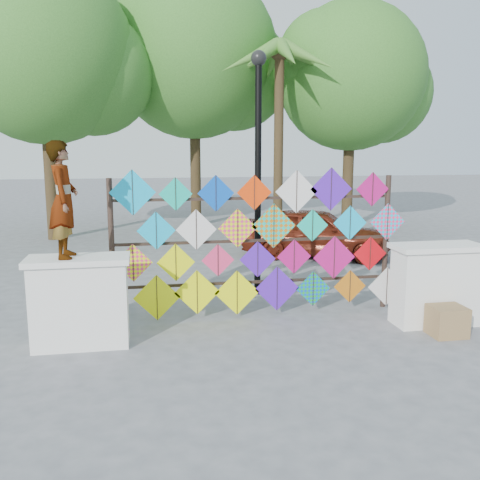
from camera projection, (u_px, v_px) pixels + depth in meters
The scene contains 13 objects.
ground at pixel (265, 329), 8.23m from camera, with size 80.00×80.00×0.00m, color gray.
parapet_left at pixel (80, 301), 7.45m from camera, with size 1.40×0.65×1.28m.
parapet_right at pixel (436, 284), 8.39m from camera, with size 1.40×0.65×1.28m.
kite_rack at pixel (260, 244), 8.74m from camera, with size 4.95×0.24×2.44m.
tree_west at pixel (47, 54), 15.28m from camera, with size 5.85×5.20×8.01m.
tree_mid at pixel (197, 55), 17.93m from camera, with size 6.30×5.60×8.61m.
tree_east at pixel (354, 78), 17.48m from camera, with size 5.40×4.80×7.42m.
palm_tree at pixel (279, 70), 15.50m from camera, with size 3.62×3.62×5.83m.
vendor_woman at pixel (63, 200), 7.18m from camera, with size 0.58×0.38×1.58m, color #99999E.
sedan at pixel (316, 232), 13.50m from camera, with size 1.49×3.69×1.26m, color maroon.
lamppost at pixel (258, 151), 9.75m from camera, with size 0.28×0.28×4.46m.
cardboard_box_near at pixel (447, 321), 7.93m from camera, with size 0.50×0.45×0.45m, color #956E48.
cardboard_box_far at pixel (444, 321), 8.20m from camera, with size 0.34×0.31×0.28m, color #956E48.
Camera 1 is at (-1.76, -7.67, 2.79)m, focal length 40.00 mm.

